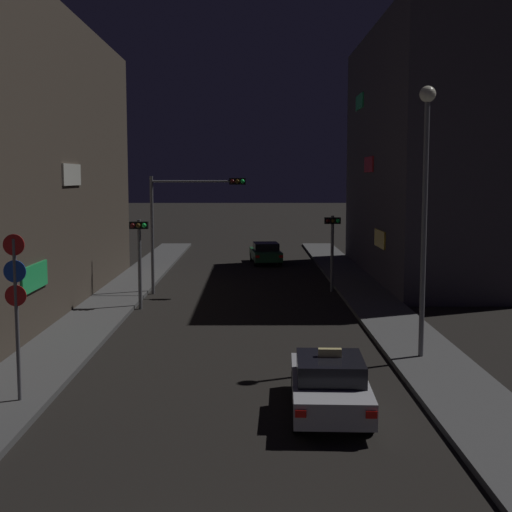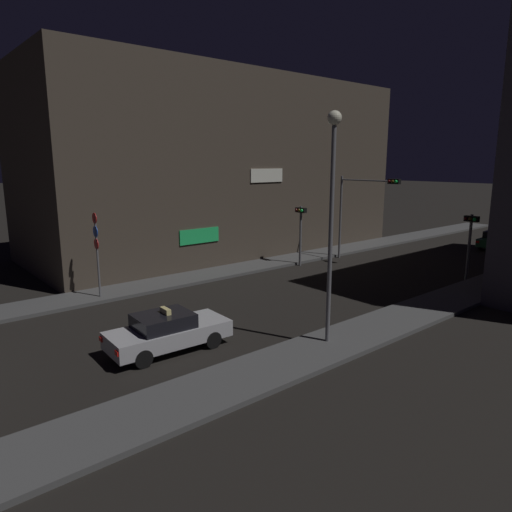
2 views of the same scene
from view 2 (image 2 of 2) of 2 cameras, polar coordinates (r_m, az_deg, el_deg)
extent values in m
cube|color=#4C4C4C|center=(33.20, 6.51, -0.02)|extent=(2.47, 52.97, 0.17)
cube|color=#4C4C4C|center=(26.69, 25.34, -3.97)|extent=(2.47, 52.97, 0.17)
cube|color=#473D33|center=(35.85, -4.84, 10.96)|extent=(11.42, 27.35, 12.70)
cube|color=#26CC66|center=(28.37, -7.03, 2.50)|extent=(0.08, 2.80, 0.90)
cube|color=white|center=(31.33, 1.34, 9.98)|extent=(0.08, 2.80, 0.90)
cube|color=#B7B7BC|center=(17.18, -10.76, -9.49)|extent=(2.00, 4.48, 0.60)
cube|color=black|center=(16.91, -11.44, -7.88)|extent=(1.67, 2.05, 0.50)
cube|color=red|center=(17.03, -18.72, -9.76)|extent=(0.24, 0.07, 0.16)
cube|color=red|center=(15.70, -16.90, -11.49)|extent=(0.24, 0.07, 0.16)
cylinder|color=black|center=(18.54, -8.05, -8.78)|extent=(0.25, 0.65, 0.64)
cylinder|color=black|center=(17.25, -5.39, -10.31)|extent=(0.25, 0.65, 0.64)
cylinder|color=black|center=(17.47, -15.99, -10.44)|extent=(0.25, 0.65, 0.64)
cylinder|color=black|center=(16.10, -13.84, -12.27)|extent=(0.25, 0.65, 0.64)
cube|color=#F4E08C|center=(16.84, -11.19, -6.70)|extent=(0.57, 0.21, 0.20)
cube|color=#1E512D|center=(40.88, 27.84, 1.66)|extent=(2.17, 4.54, 0.60)
cube|color=black|center=(40.62, 27.82, 2.39)|extent=(1.75, 2.11, 0.50)
cube|color=red|center=(39.01, 25.81, 1.58)|extent=(0.24, 0.08, 0.16)
cube|color=red|center=(38.56, 27.90, 1.28)|extent=(0.24, 0.08, 0.16)
cylinder|color=black|center=(42.45, 27.34, 1.62)|extent=(0.27, 0.66, 0.64)
cylinder|color=black|center=(39.89, 26.11, 1.17)|extent=(0.27, 0.66, 0.64)
cylinder|color=black|center=(39.41, 28.29, 0.85)|extent=(0.27, 0.66, 0.64)
cylinder|color=slate|center=(32.97, 10.44, 4.73)|extent=(0.16, 0.16, 5.79)
cylinder|color=slate|center=(31.48, 13.58, 9.12)|extent=(4.18, 0.10, 0.10)
cube|color=black|center=(30.28, 16.79, 8.86)|extent=(0.80, 0.28, 0.32)
sphere|color=#3F0C0C|center=(30.27, 16.21, 8.89)|extent=(0.20, 0.20, 0.20)
sphere|color=#3F2D0C|center=(30.13, 16.61, 8.86)|extent=(0.20, 0.20, 0.20)
sphere|color=#19E54C|center=(30.00, 17.00, 8.83)|extent=(0.20, 0.20, 0.20)
cylinder|color=slate|center=(30.18, 5.54, 2.46)|extent=(0.16, 0.16, 3.93)
cube|color=black|center=(29.95, 5.61, 5.70)|extent=(0.80, 0.28, 0.32)
sphere|color=#3F0C0C|center=(30.00, 5.03, 5.72)|extent=(0.20, 0.20, 0.20)
sphere|color=#3F2D0C|center=(29.83, 5.37, 5.68)|extent=(0.20, 0.20, 0.20)
sphere|color=#19E54C|center=(29.65, 5.71, 5.63)|extent=(0.20, 0.20, 0.20)
cylinder|color=slate|center=(28.96, 24.93, 0.94)|extent=(0.16, 0.16, 3.83)
cube|color=black|center=(28.73, 25.22, 4.20)|extent=(0.80, 0.28, 0.32)
sphere|color=#3F0C0C|center=(28.68, 24.62, 4.24)|extent=(0.20, 0.20, 0.20)
sphere|color=#3F2D0C|center=(28.57, 25.07, 4.18)|extent=(0.20, 0.20, 0.20)
sphere|color=#19E54C|center=(28.47, 25.52, 4.12)|extent=(0.20, 0.20, 0.20)
cylinder|color=slate|center=(23.73, -19.08, -0.06)|extent=(0.10, 0.10, 4.07)
cylinder|color=red|center=(23.43, -19.43, 4.45)|extent=(0.53, 0.03, 0.53)
cylinder|color=blue|center=(23.52, -19.32, 2.87)|extent=(0.55, 0.03, 0.55)
cylinder|color=red|center=(23.61, -19.23, 1.42)|extent=(0.53, 0.03, 0.53)
cylinder|color=slate|center=(16.63, 9.25, 2.20)|extent=(0.16, 0.16, 7.80)
sphere|color=#EAE5C6|center=(16.47, 9.73, 16.57)|extent=(0.50, 0.50, 0.50)
camera|label=1|loc=(18.35, -69.02, 0.96)|focal=49.21mm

